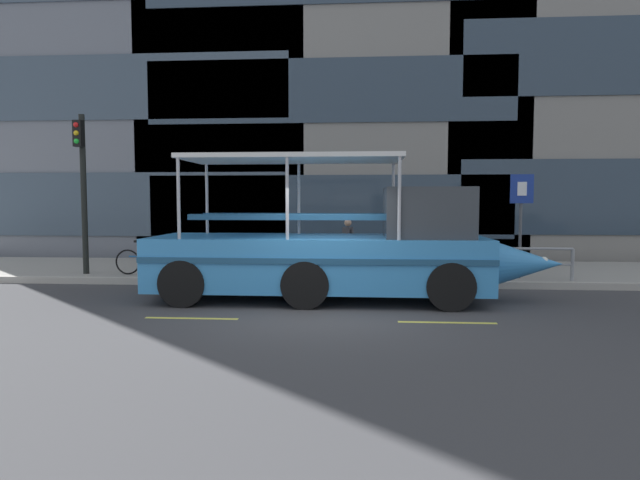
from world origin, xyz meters
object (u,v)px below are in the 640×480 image
at_px(leaned_bicycle, 146,261).
at_px(duck_tour_boat, 342,252).
at_px(traffic_light_pole, 82,178).
at_px(parking_sign, 521,208).
at_px(pedestrian_near_bow, 452,238).
at_px(pedestrian_mid_left, 348,240).

bearing_deg(leaned_bicycle, duck_tour_boat, -23.82).
distance_m(traffic_light_pole, parking_sign, 12.00).
distance_m(parking_sign, leaned_bicycle, 10.30).
distance_m(pedestrian_near_bow, pedestrian_mid_left, 2.94).
distance_m(leaned_bicycle, duck_tour_boat, 6.10).
height_order(duck_tour_boat, pedestrian_mid_left, duck_tour_boat).
distance_m(duck_tour_boat, pedestrian_near_bow, 4.25).
relative_size(traffic_light_pole, duck_tour_boat, 0.48).
bearing_deg(parking_sign, duck_tour_boat, -151.36).
bearing_deg(traffic_light_pole, leaned_bicycle, -1.10).
xyz_separation_m(traffic_light_pole, leaned_bicycle, (1.78, -0.03, -2.31)).
relative_size(traffic_light_pole, leaned_bicycle, 2.55).
bearing_deg(parking_sign, traffic_light_pole, -179.80).
relative_size(leaned_bicycle, pedestrian_near_bow, 1.02).
bearing_deg(parking_sign, pedestrian_near_bow, 162.05).
distance_m(parking_sign, pedestrian_near_bow, 1.97).
distance_m(traffic_light_pole, pedestrian_mid_left, 7.66).
height_order(leaned_bicycle, pedestrian_mid_left, pedestrian_mid_left).
xyz_separation_m(traffic_light_pole, parking_sign, (11.97, 0.04, -0.82)).
relative_size(parking_sign, leaned_bicycle, 1.58).
height_order(parking_sign, pedestrian_near_bow, parking_sign).
distance_m(leaned_bicycle, pedestrian_near_bow, 8.54).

